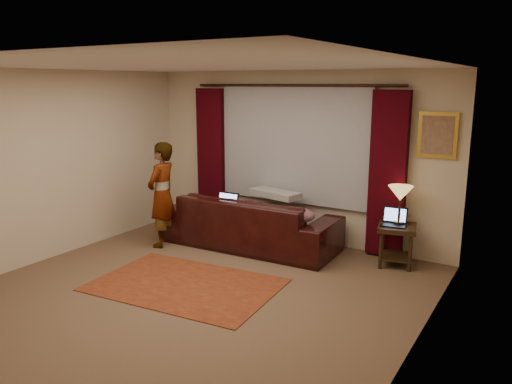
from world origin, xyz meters
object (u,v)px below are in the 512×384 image
at_px(laptop_sofa, 223,203).
at_px(person, 162,195).
at_px(laptop_table, 394,217).
at_px(sofa, 251,212).
at_px(end_table, 396,246).
at_px(tiffany_lamp, 400,205).

height_order(laptop_sofa, person, person).
height_order(laptop_sofa, laptop_table, laptop_table).
relative_size(sofa, end_table, 4.67).
distance_m(laptop_sofa, tiffany_lamp, 2.54).
xyz_separation_m(sofa, end_table, (2.10, 0.32, -0.25)).
bearing_deg(end_table, laptop_sofa, -168.93).
bearing_deg(end_table, tiffany_lamp, 92.33).
height_order(sofa, person, person).
bearing_deg(laptop_table, person, -171.03).
relative_size(end_table, person, 0.36).
height_order(sofa, laptop_sofa, sofa).
xyz_separation_m(end_table, person, (-3.25, -0.97, 0.51)).
distance_m(sofa, end_table, 2.14).
distance_m(tiffany_lamp, person, 3.41).
bearing_deg(person, laptop_sofa, 113.96).
height_order(sofa, laptop_table, sofa).
relative_size(sofa, laptop_table, 7.57).
distance_m(end_table, person, 3.43).
bearing_deg(laptop_table, tiffany_lamp, 61.13).
relative_size(laptop_sofa, person, 0.25).
xyz_separation_m(tiffany_lamp, person, (-3.25, -1.03, -0.04)).
xyz_separation_m(laptop_table, person, (-3.21, -0.93, 0.11)).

